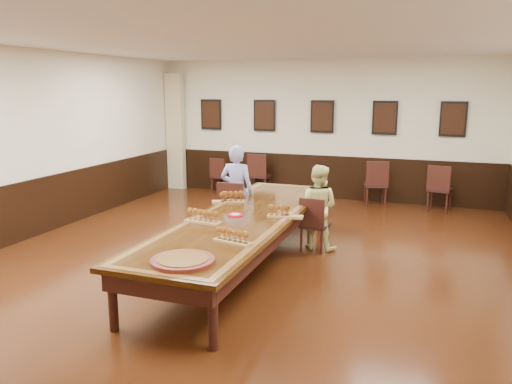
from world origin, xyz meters
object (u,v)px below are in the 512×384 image
at_px(spare_chair_c, 376,183).
at_px(conference_table, 244,225).
at_px(spare_chair_b, 260,174).
at_px(person_woman, 317,207).
at_px(chair_woman, 315,223).
at_px(carved_platter, 183,261).
at_px(spare_chair_a, 221,175).
at_px(chair_man, 235,210).
at_px(person_man, 237,191).
at_px(spare_chair_d, 440,188).

relative_size(spare_chair_c, conference_table, 0.20).
distance_m(spare_chair_b, person_woman, 4.22).
xyz_separation_m(chair_woman, carved_platter, (-0.68, -3.12, 0.34)).
height_order(spare_chair_a, person_woman, person_woman).
distance_m(chair_man, conference_table, 1.41).
xyz_separation_m(chair_man, spare_chair_c, (1.97, 3.29, 0.00)).
relative_size(spare_chair_c, person_man, 0.63).
height_order(chair_man, spare_chair_b, spare_chair_b).
relative_size(chair_woman, spare_chair_a, 1.00).
height_order(spare_chair_b, spare_chair_d, spare_chair_b).
bearing_deg(spare_chair_a, spare_chair_c, -176.05).
height_order(chair_man, spare_chair_d, chair_man).
bearing_deg(person_man, carved_platter, 101.30).
height_order(spare_chair_a, conference_table, spare_chair_a).
relative_size(spare_chair_d, carved_platter, 1.25).
xyz_separation_m(spare_chair_b, person_man, (0.78, -3.39, 0.29)).
bearing_deg(carved_platter, chair_woman, 77.77).
xyz_separation_m(spare_chair_a, carved_platter, (2.55, -6.72, 0.34)).
distance_m(spare_chair_a, conference_table, 5.28).
xyz_separation_m(spare_chair_b, conference_table, (1.44, -4.74, 0.10)).
bearing_deg(conference_table, spare_chair_a, 117.50).
relative_size(spare_chair_a, spare_chair_b, 0.86).
height_order(spare_chair_a, spare_chair_b, spare_chair_b).
bearing_deg(chair_man, chair_woman, 172.01).
distance_m(chair_man, person_man, 0.32).
relative_size(person_woman, conference_table, 0.27).
height_order(chair_woman, spare_chair_b, spare_chair_b).
bearing_deg(person_woman, person_man, -1.15).
height_order(spare_chair_c, spare_chair_d, spare_chair_c).
bearing_deg(spare_chair_b, spare_chair_d, 177.25).
xyz_separation_m(spare_chair_c, spare_chair_d, (1.32, 0.00, -0.02)).
bearing_deg(spare_chair_b, conference_table, 107.05).
bearing_deg(chair_man, conference_table, 116.31).
height_order(spare_chair_c, carved_platter, spare_chair_c).
distance_m(conference_table, carved_platter, 2.05).
bearing_deg(spare_chair_a, chair_man, 123.60).
relative_size(spare_chair_c, spare_chair_d, 1.03).
bearing_deg(person_man, chair_woman, 167.89).
xyz_separation_m(spare_chair_a, person_man, (1.78, -3.33, 0.36)).
relative_size(spare_chair_c, carved_platter, 1.29).
bearing_deg(chair_man, spare_chair_a, -64.12).
xyz_separation_m(chair_man, conference_table, (0.65, -1.24, 0.11)).
xyz_separation_m(spare_chair_d, conference_table, (-2.64, -4.53, 0.12)).
xyz_separation_m(spare_chair_b, carved_platter, (1.55, -6.78, 0.27)).
bearing_deg(spare_chair_d, carved_platter, 80.40).
xyz_separation_m(spare_chair_c, person_woman, (-0.52, -3.36, 0.17)).
height_order(chair_woman, spare_chair_a, spare_chair_a).
distance_m(chair_man, person_woman, 1.47).
relative_size(spare_chair_b, carved_platter, 1.29).
bearing_deg(spare_chair_b, chair_woman, 121.48).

